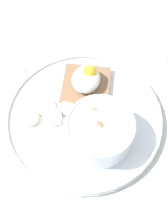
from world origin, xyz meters
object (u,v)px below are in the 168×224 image
Objects in this scene: poached_egg at (87,78)px; banana_slice_front at (53,117)px; banana_slice_back at (67,109)px; banana_slice_left at (31,119)px; knife at (12,64)px; banana_slice_right at (46,106)px; oatmeal_bowl at (100,131)px; toast_slice at (86,85)px.

poached_egg is 10.06cm from banana_slice_front.
poached_egg reaches higher than banana_slice_back.
banana_slice_left is 0.30× the size of knife.
banana_slice_back is at bearing -20.68° from poached_egg.
banana_slice_right is at bearing -43.50° from poached_egg.
banana_slice_front is 3.28cm from banana_slice_back.
banana_slice_left is 7.12cm from banana_slice_back.
poached_egg is 1.56× the size of banana_slice_left.
banana_slice_right is 0.32× the size of knife.
banana_slice_front is (-1.79, -9.37, -2.34)cm from oatmeal_bowl.
oatmeal_bowl reaches higher than toast_slice.
poached_egg is at bearing 153.48° from banana_slice_front.
poached_egg is 0.46× the size of knife.
oatmeal_bowl is at bearing 25.92° from toast_slice.
oatmeal_bowl is 8.88cm from banana_slice_back.
banana_slice_front is 1.01× the size of banana_slice_right.
banana_slice_left is at bearing -39.99° from poached_egg.
knife is (-2.27, -16.88, -3.56)cm from poached_egg.
banana_slice_back is at bearing 59.68° from knife.
banana_slice_back is at bearing -20.63° from toast_slice.
banana_slice_back is 0.22× the size of knife.
banana_slice_left is at bearing 34.70° from knife.
oatmeal_bowl reaches higher than banana_slice_back.
knife is (-12.27, -8.50, -1.15)cm from banana_slice_left.
oatmeal_bowl reaches higher than banana_slice_right.
oatmeal_bowl is 25.63cm from knife.
poached_egg is 9.48cm from banana_slice_right.
toast_slice is (-10.40, -5.05, -2.43)cm from oatmeal_bowl.
banana_slice_left is (1.21, -4.00, -0.22)cm from banana_slice_front.
banana_slice_back is at bearing -120.70° from oatmeal_bowl.
toast_slice is 2.54× the size of banana_slice_left.
oatmeal_bowl reaches higher than banana_slice_left.
banana_slice_right is at bearing -137.88° from banana_slice_front.
poached_egg reaches higher than toast_slice.
banana_slice_left is at bearing -40.24° from toast_slice.
banana_slice_right is at bearing 49.79° from knife.
poached_egg is (-0.18, 0.07, 2.29)cm from toast_slice.
toast_slice is 1.63× the size of poached_egg.
poached_egg reaches higher than banana_slice_front.
banana_slice_front reaches higher than knife.
toast_slice is 9.00cm from banana_slice_right.
poached_egg is at bearing 157.54° from toast_slice.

